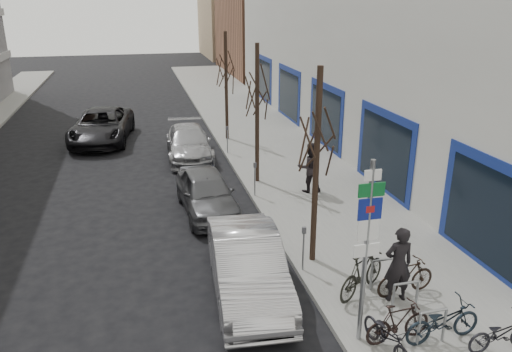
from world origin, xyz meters
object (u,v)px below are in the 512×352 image
tree_mid (257,81)px  pedestrian_near (398,264)px  bike_mid_curb (443,318)px  pedestrian_far (310,167)px  meter_front (304,244)px  bike_near_left (388,334)px  parked_car_front (247,266)px  tree_far (226,61)px  bike_far_inner (406,277)px  meter_mid (255,176)px  lane_car (102,126)px  bike_far_curb (502,331)px  meter_back (227,137)px  parked_car_back (189,143)px  parked_car_mid (207,192)px  tree_near (318,121)px  bike_near_right (398,322)px  bike_mid_inner (362,272)px  highway_sign_pole (367,243)px  bike_rack (405,294)px

tree_mid → pedestrian_near: (1.28, -8.83, -2.99)m
tree_mid → bike_mid_curb: 11.10m
pedestrian_far → meter_front: bearing=70.4°
bike_near_left → parked_car_front: size_ratio=0.33×
tree_far → bike_near_left: bearing=-89.5°
bike_mid_curb → parked_car_front: parked_car_front is taller
bike_far_inner → parked_car_front: bearing=65.4°
tree_far → meter_mid: bearing=-93.2°
lane_car → meter_front: bearing=-61.7°
bike_far_curb → meter_back: bearing=10.2°
bike_far_inner → parked_car_back: parked_car_back is taller
meter_back → tree_mid: bearing=-83.6°
tree_far → parked_car_back: size_ratio=1.12×
meter_back → bike_far_curb: bearing=-78.9°
parked_car_mid → parked_car_back: (0.11, 6.37, -0.02)m
tree_mid → bike_far_curb: 11.82m
tree_near → parked_car_mid: bearing=118.8°
meter_front → bike_near_right: 3.42m
meter_back → parked_car_front: bearing=-98.1°
meter_mid → pedestrian_far: pedestrian_far is taller
bike_far_inner → meter_mid: bearing=9.0°
meter_back → bike_far_curb: 15.30m
tree_far → meter_back: bearing=-100.2°
parked_car_mid → meter_back: bearing=70.0°
parked_car_back → pedestrian_near: pedestrian_near is taller
bike_far_curb → tree_far: bearing=7.3°
bike_near_left → parked_car_back: 14.88m
bike_far_inner → bike_mid_inner: bearing=66.7°
tree_mid → tree_far: size_ratio=1.00×
meter_mid → lane_car: size_ratio=0.22×
highway_sign_pole → tree_near: size_ratio=0.76×
meter_mid → meter_back: size_ratio=1.00×
meter_front → parked_car_front: 1.72m
bike_near_left → bike_near_right: (0.41, 0.31, -0.00)m
tree_mid → parked_car_front: (-2.09, -7.52, -3.31)m
tree_far → meter_mid: 8.62m
meter_front → parked_car_back: bearing=99.1°
bike_rack → bike_near_right: size_ratio=1.45×
parked_car_mid → highway_sign_pole: bearing=-77.8°
bike_near_left → bike_mid_curb: bearing=-3.9°
bike_mid_inner → parked_car_mid: 6.81m
bike_mid_inner → tree_far: bearing=-31.0°
bike_rack → bike_far_curb: (1.28, -1.61, -0.04)m
bike_mid_curb → bike_mid_inner: size_ratio=0.94×
parked_car_front → pedestrian_far: pedestrian_far is taller
bike_mid_inner → bike_rack: bearing=177.8°
bike_near_right → parked_car_back: bearing=5.6°
tree_far → parked_car_back: 4.71m
bike_near_left → bike_near_right: bike_near_left is taller
meter_back → bike_far_curb: (2.93, -15.01, -0.30)m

